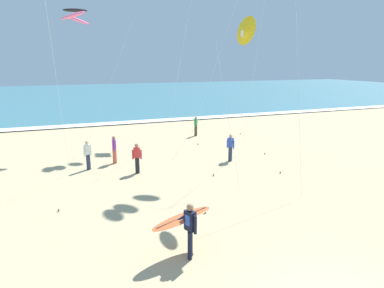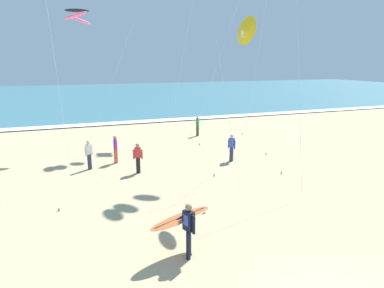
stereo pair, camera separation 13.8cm
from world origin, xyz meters
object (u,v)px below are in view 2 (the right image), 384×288
Objects in this scene: bystander_red_top at (138,158)px; surfer_trailing at (185,223)px; kite_arc_charcoal_distant at (77,16)px; bystander_purple_top at (115,149)px; bystander_white_top at (89,155)px; bystander_green_top at (198,126)px; kite_delta_golden_high at (245,31)px; bystander_blue_top at (232,148)px.

surfer_trailing is at bearing -91.79° from bystander_red_top.
kite_arc_charcoal_distant is (-1.93, 13.80, 7.28)m from surfer_trailing.
surfer_trailing is 1.39× the size of bystander_purple_top.
kite_arc_charcoal_distant is 5.49× the size of bystander_red_top.
bystander_white_top is at bearing -91.98° from kite_arc_charcoal_distant.
bystander_red_top is at bearing -130.09° from bystander_green_top.
kite_arc_charcoal_distant reaches higher than kite_delta_golden_high.
bystander_green_top is at bearing 34.30° from bystander_white_top.
surfer_trailing is at bearing -112.71° from bystander_green_top.
surfer_trailing reaches higher than bystander_red_top.
kite_arc_charcoal_distant is at bearing 110.95° from bystander_purple_top.
kite_delta_golden_high is at bearing -42.15° from bystander_white_top.
kite_delta_golden_high is 10.24m from bystander_white_top.
bystander_blue_top is 7.97m from bystander_white_top.
surfer_trailing is 10.15m from bystander_blue_top.
kite_delta_golden_high is 4.70× the size of bystander_green_top.
bystander_red_top is at bearing -69.31° from bystander_purple_top.
bystander_purple_top is at bearing -69.05° from kite_arc_charcoal_distant.
bystander_blue_top is at bearing -95.42° from bystander_green_top.
bystander_red_top and bystander_green_top have the same top height.
bystander_white_top is 2.80m from bystander_red_top.
bystander_red_top is at bearing -177.37° from bystander_blue_top.
kite_arc_charcoal_distant reaches higher than bystander_red_top.
bystander_white_top is 1.63m from bystander_purple_top.
bystander_white_top is (-0.14, -4.17, -7.52)m from kite_arc_charcoal_distant.
bystander_blue_top and bystander_white_top have the same top height.
kite_delta_golden_high is 4.70× the size of bystander_white_top.
kite_delta_golden_high is 11.51m from kite_arc_charcoal_distant.
surfer_trailing is 0.25× the size of kite_arc_charcoal_distant.
bystander_red_top is (0.84, -2.21, 0.00)m from bystander_purple_top.
kite_delta_golden_high is 4.70× the size of bystander_blue_top.
bystander_purple_top is 8.75m from bystander_green_top.
bystander_purple_top is (-6.38, 1.96, 0.00)m from bystander_blue_top.
bystander_green_top is at bearing 36.27° from bystander_purple_top.
kite_arc_charcoal_distant is at bearing 97.96° from surfer_trailing.
bystander_blue_top is (7.72, -5.47, -7.52)m from kite_arc_charcoal_distant.
bystander_purple_top and bystander_green_top have the same top height.
kite_delta_golden_high is at bearing -46.35° from bystander_red_top.
bystander_purple_top is at bearing 110.69° from bystander_red_top.
bystander_white_top is at bearing 146.14° from bystander_red_top.
bystander_blue_top is at bearing 55.17° from surfer_trailing.
bystander_blue_top is 6.67m from bystander_purple_top.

